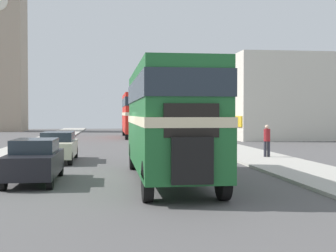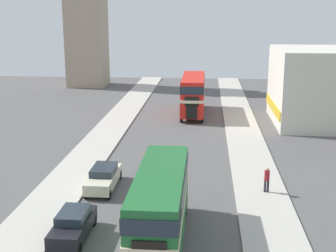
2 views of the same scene
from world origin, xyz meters
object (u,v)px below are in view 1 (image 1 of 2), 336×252
object	(u,v)px
bus_distant	(136,112)
pedestrian_walking	(267,139)
double_decker_bus	(168,115)
car_parked_near	(35,160)
church_tower	(3,13)
car_parked_mid	(58,146)

from	to	relation	value
bus_distant	pedestrian_walking	distance (m)	24.72
double_decker_bus	car_parked_near	distance (m)	5.01
double_decker_bus	bus_distant	world-z (taller)	bus_distant
double_decker_bus	pedestrian_walking	size ratio (longest dim) A/B	5.69
double_decker_bus	car_parked_near	xyz separation A→B (m)	(-4.73, 0.32, -1.62)
bus_distant	church_tower	world-z (taller)	church_tower
bus_distant	double_decker_bus	bearing A→B (deg)	-91.28
bus_distant	pedestrian_walking	size ratio (longest dim) A/B	5.97
bus_distant	pedestrian_walking	xyz separation A→B (m)	(5.64, -24.02, -1.56)
double_decker_bus	church_tower	bearing A→B (deg)	108.00
car_parked_mid	pedestrian_walking	xyz separation A→B (m)	(11.03, -0.11, 0.32)
double_decker_bus	bus_distant	bearing A→B (deg)	88.72
double_decker_bus	pedestrian_walking	bearing A→B (deg)	50.03
car_parked_near	car_parked_mid	distance (m)	7.36
bus_distant	pedestrian_walking	bearing A→B (deg)	-76.79
double_decker_bus	car_parked_mid	bearing A→B (deg)	121.43
car_parked_mid	church_tower	distance (m)	48.28
double_decker_bus	church_tower	distance (m)	56.15
bus_distant	car_parked_mid	distance (m)	24.58
car_parked_near	church_tower	xyz separation A→B (m)	(-12.05, 51.35, 15.79)
car_parked_mid	church_tower	size ratio (longest dim) A/B	0.14
car_parked_mid	bus_distant	bearing A→B (deg)	77.28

